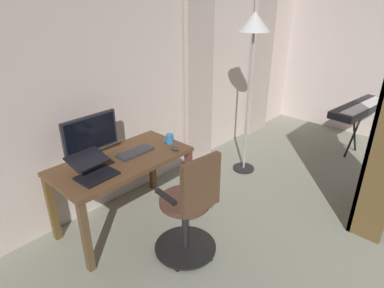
% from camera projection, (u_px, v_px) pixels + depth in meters
% --- Properties ---
extents(back_room_partition, '(5.82, 0.10, 2.87)m').
position_uv_depth(back_room_partition, '(170.00, 59.00, 3.84)').
color(back_room_partition, beige).
rests_on(back_room_partition, ground).
extents(curtain_left_panel, '(0.53, 0.06, 2.61)m').
position_uv_depth(curtain_left_panel, '(262.00, 52.00, 5.08)').
color(curtain_left_panel, '#C2AFA3').
rests_on(curtain_left_panel, ground).
extents(curtain_right_panel, '(0.48, 0.06, 2.61)m').
position_uv_depth(curtain_right_panel, '(199.00, 66.00, 4.09)').
color(curtain_right_panel, '#C2AFA3').
rests_on(curtain_right_panel, ground).
extents(desk, '(1.30, 0.66, 0.72)m').
position_uv_depth(desk, '(122.00, 168.00, 3.13)').
color(desk, brown).
rests_on(desk, ground).
extents(office_chair, '(0.56, 0.56, 1.03)m').
position_uv_depth(office_chair, '(190.00, 210.00, 2.77)').
color(office_chair, black).
rests_on(office_chair, ground).
extents(computer_monitor, '(0.55, 0.18, 0.42)m').
position_uv_depth(computer_monitor, '(91.00, 135.00, 3.01)').
color(computer_monitor, '#232328').
rests_on(computer_monitor, desk).
extents(computer_keyboard, '(0.37, 0.15, 0.02)m').
position_uv_depth(computer_keyboard, '(136.00, 152.00, 3.19)').
color(computer_keyboard, '#333338').
rests_on(computer_keyboard, desk).
extents(laptop, '(0.34, 0.36, 0.17)m').
position_uv_depth(laptop, '(93.00, 170.00, 2.80)').
color(laptop, black).
rests_on(laptop, desk).
extents(computer_mouse, '(0.06, 0.10, 0.04)m').
position_uv_depth(computer_mouse, '(175.00, 148.00, 3.26)').
color(computer_mouse, '#333338').
rests_on(computer_mouse, desk).
extents(mug_tea, '(0.13, 0.08, 0.09)m').
position_uv_depth(mug_tea, '(169.00, 139.00, 3.40)').
color(mug_tea, teal).
rests_on(mug_tea, desk).
extents(piano_keyboard, '(1.23, 0.45, 0.76)m').
position_uv_depth(piano_keyboard, '(360.00, 109.00, 4.50)').
color(piano_keyboard, black).
rests_on(piano_keyboard, ground).
extents(floor_lamp, '(0.36, 0.36, 1.97)m').
position_uv_depth(floor_lamp, '(253.00, 37.00, 3.67)').
color(floor_lamp, black).
rests_on(floor_lamp, ground).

